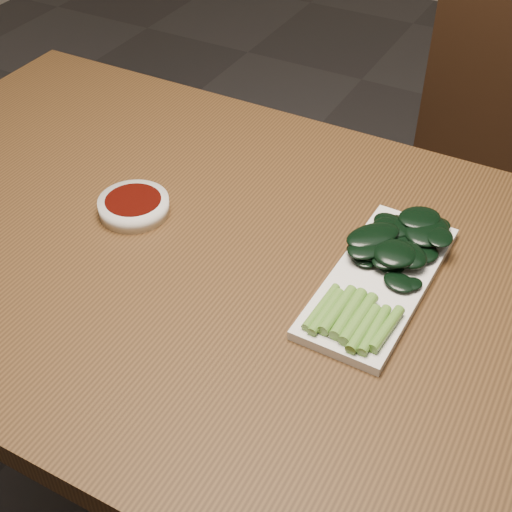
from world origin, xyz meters
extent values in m
cube|color=#462C14|center=(0.00, 0.00, 0.73)|extent=(1.40, 0.80, 0.04)
cylinder|color=#462C14|center=(-0.64, 0.34, 0.35)|extent=(0.05, 0.05, 0.71)
cube|color=black|center=(0.15, 0.67, 0.43)|extent=(0.47, 0.47, 0.04)
cylinder|color=black|center=(-0.05, 0.55, 0.21)|extent=(0.04, 0.04, 0.41)
cylinder|color=black|center=(0.27, 0.47, 0.21)|extent=(0.04, 0.04, 0.41)
cylinder|color=black|center=(0.02, 0.87, 0.21)|extent=(0.04, 0.04, 0.41)
cube|color=black|center=(0.19, 0.84, 0.67)|extent=(0.39, 0.12, 0.44)
cylinder|color=white|center=(-0.20, 0.01, 0.76)|extent=(0.11, 0.11, 0.02)
cylinder|color=#3B0A05|center=(-0.20, 0.01, 0.77)|extent=(0.09, 0.09, 0.00)
cube|color=white|center=(0.19, 0.04, 0.76)|extent=(0.13, 0.31, 0.01)
cylinder|color=#609433|center=(0.14, -0.05, 0.77)|extent=(0.02, 0.09, 0.01)
cylinder|color=#609433|center=(0.15, -0.06, 0.77)|extent=(0.02, 0.08, 0.01)
cylinder|color=#609433|center=(0.16, -0.05, 0.77)|extent=(0.02, 0.09, 0.02)
cylinder|color=#609433|center=(0.18, -0.05, 0.77)|extent=(0.02, 0.09, 0.02)
cylinder|color=#609433|center=(0.19, -0.05, 0.77)|extent=(0.02, 0.09, 0.02)
cylinder|color=#609433|center=(0.21, -0.07, 0.77)|extent=(0.02, 0.08, 0.01)
cylinder|color=#609433|center=(0.22, -0.06, 0.77)|extent=(0.01, 0.09, 0.01)
cylinder|color=#609433|center=(0.23, -0.05, 0.77)|extent=(0.02, 0.08, 0.01)
ellipsoid|color=black|center=(0.19, 0.08, 0.78)|extent=(0.09, 0.09, 0.02)
ellipsoid|color=black|center=(0.16, 0.13, 0.78)|extent=(0.04, 0.05, 0.01)
ellipsoid|color=black|center=(0.21, 0.09, 0.78)|extent=(0.08, 0.08, 0.02)
ellipsoid|color=black|center=(0.19, 0.07, 0.78)|extent=(0.07, 0.07, 0.01)
ellipsoid|color=black|center=(0.24, 0.14, 0.78)|extent=(0.05, 0.05, 0.01)
ellipsoid|color=black|center=(0.20, 0.17, 0.78)|extent=(0.08, 0.08, 0.01)
ellipsoid|color=black|center=(0.19, 0.08, 0.77)|extent=(0.06, 0.05, 0.01)
ellipsoid|color=black|center=(0.22, 0.17, 0.77)|extent=(0.07, 0.07, 0.01)
ellipsoid|color=black|center=(0.17, 0.14, 0.78)|extent=(0.08, 0.07, 0.01)
ellipsoid|color=black|center=(0.22, 0.11, 0.77)|extent=(0.07, 0.07, 0.01)
ellipsoid|color=black|center=(0.15, 0.10, 0.78)|extent=(0.09, 0.10, 0.01)
ellipsoid|color=black|center=(0.17, 0.13, 0.78)|extent=(0.05, 0.05, 0.01)
ellipsoid|color=black|center=(0.15, 0.07, 0.78)|extent=(0.07, 0.07, 0.01)
ellipsoid|color=black|center=(0.19, 0.16, 0.77)|extent=(0.09, 0.09, 0.01)
ellipsoid|color=black|center=(0.21, 0.15, 0.78)|extent=(0.07, 0.09, 0.02)
ellipsoid|color=black|center=(0.16, 0.07, 0.77)|extent=(0.08, 0.06, 0.01)
ellipsoid|color=black|center=(0.18, 0.13, 0.77)|extent=(0.09, 0.10, 0.01)
ellipsoid|color=black|center=(0.15, 0.06, 0.77)|extent=(0.04, 0.04, 0.01)
ellipsoid|color=black|center=(0.20, 0.06, 0.77)|extent=(0.04, 0.04, 0.01)
ellipsoid|color=black|center=(0.23, 0.04, 0.77)|extent=(0.04, 0.04, 0.01)
ellipsoid|color=black|center=(0.16, 0.06, 0.77)|extent=(0.04, 0.04, 0.01)
ellipsoid|color=black|center=(0.21, 0.04, 0.77)|extent=(0.05, 0.05, 0.01)
camera|label=1|loc=(0.38, -0.66, 1.42)|focal=50.00mm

